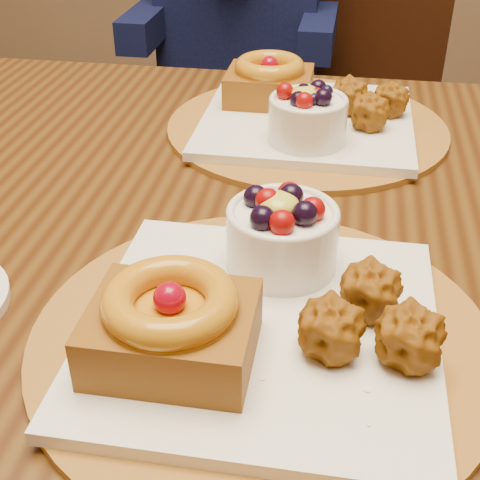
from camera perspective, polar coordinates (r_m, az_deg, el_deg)
name	(u,v)px	position (r m, az deg, el deg)	size (l,w,h in m)	color
dining_table	(287,267)	(0.78, 4.04, -2.30)	(1.60, 0.90, 0.76)	#351B09
place_setting_near	(259,308)	(0.54, 1.62, -5.79)	(0.38, 0.38, 0.09)	brown
place_setting_far	(305,112)	(0.92, 5.54, 10.82)	(0.38, 0.38, 0.09)	brown
chair_far	(333,82)	(1.71, 7.92, 13.18)	(0.58, 0.58, 1.01)	black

